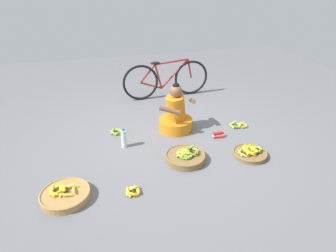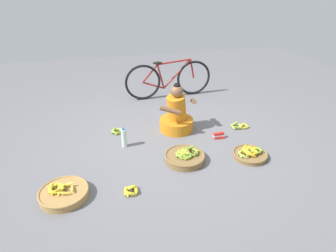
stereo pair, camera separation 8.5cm
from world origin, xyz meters
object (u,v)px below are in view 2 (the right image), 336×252
Objects in this scene: banana_basket_front_right at (64,193)px; water_bottle at (124,138)px; vendor_woman_front at (177,116)px; loose_bananas_back_center at (239,126)px; bicycle_leaning at (169,79)px; loose_bananas_near_vendor at (117,131)px; banana_basket_front_left at (250,154)px; banana_basket_back_left at (185,157)px; packet_carton_stack at (219,136)px; loose_bananas_back_right at (131,191)px.

water_bottle is (0.77, 0.90, 0.08)m from banana_basket_front_right.
loose_bananas_back_center is (0.98, -0.18, -0.22)m from vendor_woman_front.
bicycle_leaning is 8.10× the size of loose_bananas_near_vendor.
loose_bananas_back_center is (0.77, -1.53, -0.33)m from bicycle_leaning.
banana_basket_front_left is at bearing -76.90° from bicycle_leaning.
bicycle_leaning reaches higher than banana_basket_front_left.
vendor_woman_front is at bearing 169.85° from loose_bananas_back_center.
loose_bananas_near_vendor is at bearing 62.08° from banana_basket_front_right.
banana_basket_front_right is at bearing -166.75° from banana_basket_back_left.
loose_bananas_back_center is 0.96× the size of water_bottle.
banana_basket_front_right is at bearing -130.37° from water_bottle.
vendor_woman_front is 1.25m from banana_basket_front_left.
vendor_woman_front is 1.46× the size of banana_basket_back_left.
loose_bananas_near_vendor is (-1.12, -1.24, -0.33)m from bicycle_leaning.
loose_bananas_back_center is 0.50m from packet_carton_stack.
water_bottle reaches higher than packet_carton_stack.
banana_basket_back_left is 1.82× the size of water_bottle.
vendor_woman_front is at bearing 142.54° from packet_carton_stack.
banana_basket_front_right is 0.74m from loose_bananas_back_right.
banana_basket_front_right is 1.95× the size of loose_bananas_back_center.
banana_basket_front_right is 3.13× the size of packet_carton_stack.
loose_bananas_back_right is 0.64× the size of water_bottle.
packet_carton_stack reaches higher than loose_bananas_back_center.
banana_basket_back_left reaches higher than banana_basket_front_right.
water_bottle is at bearing 175.52° from packet_carton_stack.
bicycle_leaning is at bearing 81.22° from vendor_woman_front.
banana_basket_back_left is at bearing -146.18° from packet_carton_stack.
water_bottle is at bearing -175.97° from loose_bananas_back_center.
loose_bananas_back_center is at bearing 28.24° from packet_carton_stack.
banana_basket_back_left is 1.26m from loose_bananas_near_vendor.
banana_basket_front_right is 2.79m from loose_bananas_back_center.
water_bottle reaches higher than banana_basket_front_left.
vendor_woman_front reaches higher than loose_bananas_back_center.
packet_carton_stack is (2.16, 0.79, -0.01)m from banana_basket_front_right.
loose_bananas_near_vendor is 0.44m from water_bottle.
loose_bananas_near_vendor is (-0.03, 1.43, 0.00)m from loose_bananas_back_right.
bicycle_leaning reaches higher than loose_bananas_near_vendor.
packet_carton_stack is (0.33, -1.77, -0.31)m from bicycle_leaning.
banana_basket_front_left is at bearing -105.98° from loose_bananas_back_center.
bicycle_leaning is 2.25m from banana_basket_back_left.
loose_bananas_near_vendor is (0.70, 1.33, -0.02)m from banana_basket_front_right.
banana_basket_front_right is 2.38m from banana_basket_front_left.
banana_basket_back_left is (1.50, 0.35, 0.01)m from banana_basket_front_right.
vendor_woman_front reaches higher than banana_basket_front_right.
water_bottle is (0.04, 1.01, 0.11)m from loose_bananas_back_right.
vendor_woman_front is at bearing 82.07° from banana_basket_back_left.
banana_basket_front_left is 1.65× the size of loose_bananas_back_center.
banana_basket_front_right reaches higher than loose_bananas_back_right.
loose_bananas_back_right is 1.06× the size of packet_carton_stack.
vendor_woman_front is 1.68× the size of banana_basket_front_left.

